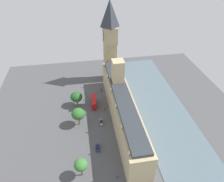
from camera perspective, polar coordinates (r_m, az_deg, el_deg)
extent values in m
plane|color=#4C4C4F|center=(116.37, 1.75, -8.09)|extent=(147.01, 147.01, 0.00)
cube|color=slate|center=(123.10, 14.10, -6.37)|extent=(29.40, 132.31, 0.25)
cube|color=tan|center=(111.36, 2.84, -5.09)|extent=(10.92, 77.01, 15.67)
cube|color=tan|center=(117.69, 1.55, 1.94)|extent=(6.37, 6.37, 29.98)
cube|color=#2D3338|center=(105.87, 2.98, -1.58)|extent=(8.30, 73.93, 1.60)
cone|color=tan|center=(133.38, -2.28, 7.49)|extent=(1.20, 1.20, 3.03)
cone|color=tan|center=(121.48, -1.39, 4.41)|extent=(1.20, 1.20, 3.12)
cone|color=tan|center=(110.25, -0.34, 0.52)|extent=(1.20, 1.20, 2.52)
cone|color=tan|center=(99.29, 0.96, -3.95)|extent=(1.20, 1.20, 3.13)
cone|color=tan|center=(89.67, 2.57, -9.80)|extent=(1.20, 1.20, 2.27)
cone|color=tan|center=(80.80, 4.64, -16.69)|extent=(1.20, 1.20, 2.65)
cube|color=tan|center=(143.48, -0.53, 8.17)|extent=(8.01, 8.01, 27.50)
cube|color=tan|center=(135.56, -0.58, 15.28)|extent=(8.81, 8.81, 10.57)
cylinder|color=silver|center=(134.97, -2.56, 15.15)|extent=(0.25, 6.09, 6.09)
torus|color=black|center=(134.97, -2.56, 15.15)|extent=(0.24, 6.33, 6.33)
cylinder|color=silver|center=(139.77, -0.89, 15.94)|extent=(6.09, 0.25, 6.09)
torus|color=black|center=(139.77, -0.89, 15.94)|extent=(6.33, 0.24, 6.33)
pyramid|color=#2D3338|center=(131.35, -0.62, 20.76)|extent=(8.81, 8.81, 16.31)
cube|color=red|center=(124.98, -5.05, -2.92)|extent=(2.87, 10.58, 4.20)
cube|color=black|center=(124.92, -5.06, -2.89)|extent=(2.92, 10.18, 0.70)
cylinder|color=black|center=(129.15, -5.61, -2.66)|extent=(0.39, 1.11, 1.10)
cylinder|color=black|center=(129.18, -4.59, -2.58)|extent=(0.39, 1.11, 1.10)
cylinder|color=black|center=(123.50, -5.43, -4.79)|extent=(0.39, 1.11, 1.10)
cylinder|color=black|center=(123.53, -4.37, -4.70)|extent=(0.39, 1.11, 1.10)
cube|color=#B7B7BC|center=(114.43, -3.05, -8.59)|extent=(1.85, 4.50, 0.75)
cube|color=black|center=(113.78, -3.05, -8.42)|extent=(1.52, 2.53, 0.65)
cylinder|color=black|center=(115.67, -3.51, -8.26)|extent=(0.26, 0.69, 0.68)
cylinder|color=black|center=(115.76, -2.72, -8.19)|extent=(0.26, 0.69, 0.68)
cylinder|color=black|center=(113.66, -3.37, -9.26)|extent=(0.26, 0.69, 0.68)
cylinder|color=black|center=(113.74, -2.56, -9.19)|extent=(0.26, 0.69, 0.68)
cube|color=navy|center=(102.98, -3.96, -15.38)|extent=(2.12, 4.59, 0.75)
cube|color=black|center=(102.29, -3.97, -15.23)|extent=(1.68, 2.61, 0.65)
cylinder|color=black|center=(104.18, -4.43, -14.91)|extent=(0.30, 0.70, 0.68)
cylinder|color=black|center=(104.16, -3.52, -14.87)|extent=(0.30, 0.70, 0.68)
cylinder|color=black|center=(102.41, -4.39, -16.16)|extent=(0.30, 0.70, 0.68)
cylinder|color=black|center=(102.39, -3.46, -16.11)|extent=(0.30, 0.70, 0.68)
cylinder|color=navy|center=(94.11, 1.46, -22.70)|extent=(0.59, 0.59, 1.41)
sphere|color=beige|center=(93.39, 1.46, -22.44)|extent=(0.27, 0.27, 0.27)
cube|color=#336B60|center=(93.90, 1.44, -22.83)|extent=(0.34, 0.19, 0.25)
cylinder|color=maroon|center=(137.65, -3.02, 0.34)|extent=(0.52, 0.52, 1.37)
sphere|color=#8C6647|center=(137.17, -3.04, 0.62)|extent=(0.26, 0.26, 0.26)
cube|color=black|center=(137.38, -2.99, 0.30)|extent=(0.33, 0.15, 0.25)
cylinder|color=black|center=(122.21, -2.05, -5.06)|extent=(0.61, 0.61, 1.34)
sphere|color=beige|center=(121.69, -2.05, -4.78)|extent=(0.26, 0.26, 0.26)
cube|color=navy|center=(122.25, -2.17, -5.01)|extent=(0.24, 0.32, 0.24)
cylinder|color=brown|center=(126.75, -9.63, -3.22)|extent=(0.56, 0.56, 3.58)
ellipsoid|color=#235623|center=(124.01, -9.84, -1.63)|extent=(7.08, 7.08, 6.02)
cylinder|color=brown|center=(94.15, -8.39, -21.18)|extent=(0.56, 0.56, 5.07)
ellipsoid|color=#387533|center=(90.28, -8.66, -19.58)|extent=(5.68, 5.68, 4.82)
cylinder|color=brown|center=(113.86, -9.13, -8.18)|extent=(0.56, 0.56, 4.88)
ellipsoid|color=#2D6628|center=(110.39, -9.38, -6.29)|extent=(7.09, 7.09, 6.03)
cylinder|color=black|center=(127.51, -9.35, -2.32)|extent=(0.18, 0.18, 5.60)
sphere|color=#F2EAC6|center=(125.64, -9.49, -1.22)|extent=(0.56, 0.56, 0.56)
cylinder|color=black|center=(115.06, -9.07, -7.10)|extent=(0.18, 0.18, 6.32)
sphere|color=#F2EAC6|center=(112.75, -9.24, -5.83)|extent=(0.56, 0.56, 0.56)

